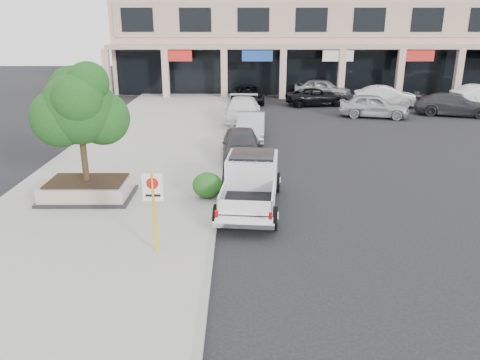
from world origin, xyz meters
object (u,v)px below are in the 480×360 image
Objects in this scene: pickup_truck at (250,184)px; lot_car_a at (374,106)px; curb_car_d at (248,94)px; planter_tree at (84,108)px; curb_car_c at (242,111)px; curb_car_a at (241,145)px; curb_car_b at (251,126)px; planter at (88,189)px; lot_car_e at (323,89)px; lot_car_d at (317,97)px; lot_car_b at (386,96)px; lot_car_c at (454,105)px; no_parking_sign at (154,202)px.

pickup_truck is 18.92m from lot_car_a.
curb_car_d is at bearing 68.99° from lot_car_a.
curb_car_c is (5.59, 13.83, -2.60)m from planter_tree.
pickup_truck is at bearing -88.56° from curb_car_a.
curb_car_b is 0.86× the size of curb_car_d.
lot_car_e is (12.76, 24.86, 0.36)m from planter.
lot_car_d is at bearing 67.24° from curb_car_b.
planter is 15.11m from curb_car_c.
curb_car_c reaches higher than curb_car_a.
curb_car_d is (0.64, 16.82, -0.04)m from curb_car_a.
planter is 2.95m from planter_tree.
curb_car_c is (-0.17, 14.55, -0.05)m from pickup_truck.
lot_car_a is 0.96× the size of lot_car_e.
curb_car_d is at bearing 89.11° from curb_car_c.
lot_car_a is 8.97m from lot_car_e.
lot_car_b is at bearing 50.41° from planter.
curb_car_a is at bearing -94.21° from curb_car_b.
lot_car_d is (6.04, 15.55, -0.08)m from curb_car_a.
curb_car_c reaches higher than planter.
lot_car_b is at bearing 51.64° from curb_car_a.
curb_car_c is 9.32m from lot_car_a.
curb_car_b reaches higher than curb_car_d.
lot_car_c is at bearing -68.38° from lot_car_a.
curb_car_b is at bearing 179.08° from lot_car_e.
curb_car_c is at bearing 82.14° from no_parking_sign.
lot_car_b is (11.34, 14.99, 0.05)m from curb_car_a.
lot_car_b is (2.15, 4.37, -0.00)m from lot_car_a.
lot_car_e reaches higher than planter.
lot_car_c reaches higher than curb_car_a.
lot_car_c reaches higher than planter.
lot_car_a is (8.54, -6.19, 0.09)m from curb_car_d.
pickup_truck is 1.13× the size of lot_car_d.
lot_car_a reaches higher than lot_car_b.
curb_car_c is 9.23m from lot_car_d.
lot_car_b is at bearing -113.43° from lot_car_e.
curb_car_c reaches higher than lot_car_a.
lot_car_b is at bearing 32.86° from curb_car_c.
pickup_truck reaches higher than lot_car_d.
lot_car_e reaches higher than curb_car_c.
planter is 0.73× the size of curb_car_a.
curb_car_b is at bearing 78.09° from no_parking_sign.
planter is at bearing -109.49° from curb_car_c.
lot_car_e reaches higher than lot_car_c.
planter_tree reaches higher than no_parking_sign.
no_parking_sign is at bearing -53.04° from planter.
lot_car_b is 6.05m from lot_car_e.
pickup_truck is 1.16× the size of lot_car_a.
lot_car_c is at bearing 39.21° from planter.
no_parking_sign is 23.46m from lot_car_a.
curb_car_b is at bearing 81.33° from curb_car_a.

